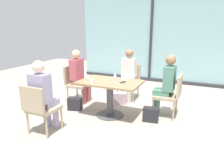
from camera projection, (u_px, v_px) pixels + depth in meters
The scene contains 21 objects.
ground_plane at pixel (110, 115), 4.42m from camera, with size 12.00×12.00×0.00m, color #A89E8E.
window_wall_backdrop at pixel (151, 44), 6.91m from camera, with size 4.87×0.10×2.70m.
dining_table_main at pixel (110, 91), 4.28m from camera, with size 1.23×0.79×0.73m.
chair_near_window at pixel (129, 80), 5.32m from camera, with size 0.46×0.51×0.87m.
chair_far_left at pixel (75, 81), 5.13m from camera, with size 0.50×0.46×0.87m.
chair_far_right at pixel (171, 93), 4.25m from camera, with size 0.50×0.46×0.87m.
chair_front_left at pixel (40, 106), 3.55m from camera, with size 0.46×0.50×0.87m.
person_near_window at pixel (128, 72), 5.17m from camera, with size 0.34×0.39×1.26m.
person_far_left at pixel (79, 74), 5.04m from camera, with size 0.39×0.34×1.26m.
person_far_right at pixel (166, 83), 4.24m from camera, with size 0.39×0.34×1.26m.
person_front_left at pixel (43, 93), 3.59m from camera, with size 0.34×0.39×1.26m.
wine_glass_0 at pixel (86, 75), 4.20m from camera, with size 0.07×0.07×0.18m.
wine_glass_1 at pixel (134, 74), 4.28m from camera, with size 0.07×0.07×0.18m.
wine_glass_2 at pixel (127, 73), 4.36m from camera, with size 0.07×0.07×0.18m.
wine_glass_3 at pixel (123, 77), 3.99m from camera, with size 0.07×0.07×0.18m.
wine_glass_4 at pixel (115, 75), 4.17m from camera, with size 0.07×0.07×0.18m.
coffee_cup at pixel (92, 81), 4.04m from camera, with size 0.08×0.08×0.09m, color white.
cell_phone_on_table at pixel (123, 82), 4.15m from camera, with size 0.07×0.14×0.01m, color black.
handbag_0 at pixel (120, 98), 5.02m from camera, with size 0.30×0.16×0.28m, color beige.
handbag_1 at pixel (75, 104), 4.67m from camera, with size 0.30×0.16×0.28m, color #232328.
handbag_2 at pixel (151, 114), 4.11m from camera, with size 0.30×0.16×0.28m, color #232328.
Camera 1 is at (1.71, -3.71, 1.80)m, focal length 34.18 mm.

